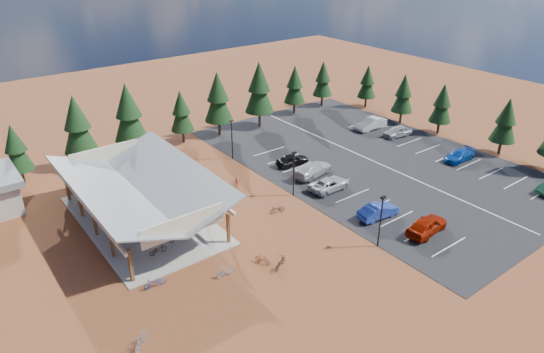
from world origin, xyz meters
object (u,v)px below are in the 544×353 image
at_px(lamp_post_1, 294,170).
at_px(car_8, 398,131).
at_px(bike_4, 177,236).
at_px(bike_1, 146,228).
at_px(bike_9, 141,341).
at_px(bike_10, 155,282).
at_px(bike_2, 105,217).
at_px(bike_16, 277,209).
at_px(bike_12, 280,263).
at_px(bike_15, 236,181).
at_px(bike_pavilion, 139,186).
at_px(bike_3, 85,200).
at_px(trash_bin_0, 214,207).
at_px(bike_13, 226,272).
at_px(lamp_post_0, 381,218).
at_px(bike_11, 263,259).
at_px(trash_bin_1, 204,210).
at_px(car_0, 427,225).
at_px(car_9, 371,124).
at_px(bike_5, 187,214).
at_px(car_1, 378,211).
at_px(lamp_post_2, 232,137).
at_px(car_7, 459,156).
at_px(bike_6, 157,211).
at_px(car_4, 292,160).
at_px(bike_0, 158,250).
at_px(bike_7, 154,184).
at_px(bike_14, 221,190).
at_px(car_2, 330,184).
at_px(car_3, 313,169).

relative_size(lamp_post_1, car_8, 1.20).
bearing_deg(bike_4, bike_1, 20.98).
relative_size(bike_9, bike_10, 0.95).
bearing_deg(bike_1, bike_2, 13.67).
xyz_separation_m(lamp_post_1, bike_16, (-3.65, -1.89, -2.53)).
distance_m(bike_12, bike_15, 15.89).
xyz_separation_m(bike_pavilion, bike_12, (6.04, -14.16, -3.34)).
height_order(bike_3, bike_9, bike_3).
xyz_separation_m(trash_bin_0, bike_13, (-4.73, -9.65, 0.03)).
height_order(lamp_post_1, bike_13, lamp_post_1).
distance_m(lamp_post_0, bike_11, 10.93).
distance_m(lamp_post_0, trash_bin_1, 17.53).
distance_m(car_0, car_9, 27.28).
distance_m(trash_bin_1, bike_5, 1.89).
bearing_deg(bike_16, bike_9, -56.90).
height_order(trash_bin_1, bike_3, bike_3).
bearing_deg(trash_bin_0, trash_bin_1, 170.13).
relative_size(bike_2, bike_10, 0.89).
relative_size(lamp_post_0, car_1, 1.16).
height_order(lamp_post_2, bike_12, lamp_post_2).
bearing_deg(car_7, bike_3, -111.32).
relative_size(lamp_post_1, bike_6, 3.11).
height_order(trash_bin_0, bike_9, bike_9).
relative_size(bike_5, car_4, 0.44).
distance_m(trash_bin_0, car_9, 30.72).
xyz_separation_m(bike_3, bike_10, (0.12, -16.58, -0.15)).
bearing_deg(trash_bin_1, car_7, -14.12).
bearing_deg(lamp_post_1, bike_16, -152.64).
xyz_separation_m(bike_0, bike_7, (5.05, 11.64, 0.08)).
xyz_separation_m(trash_bin_1, bike_14, (3.63, 2.69, -0.03)).
bearing_deg(bike_13, bike_6, -172.49).
relative_size(bike_5, bike_14, 1.11).
distance_m(bike_12, car_0, 14.82).
relative_size(bike_14, car_2, 0.33).
bearing_deg(bike_5, bike_10, 125.74).
bearing_deg(bike_16, car_9, 120.93).
height_order(bike_pavilion, bike_16, bike_pavilion).
height_order(bike_11, bike_13, bike_13).
xyz_separation_m(bike_4, bike_13, (0.78, -7.05, -0.03)).
bearing_deg(car_7, lamp_post_1, -102.74).
relative_size(bike_1, car_2, 0.34).
bearing_deg(bike_2, bike_7, -51.55).
xyz_separation_m(bike_0, bike_1, (0.64, 3.84, 0.08)).
xyz_separation_m(trash_bin_1, bike_16, (5.94, -4.34, -0.01)).
bearing_deg(car_8, bike_15, -84.34).
xyz_separation_m(bike_1, bike_2, (-2.39, 4.38, -0.07)).
relative_size(bike_9, car_9, 0.35).
bearing_deg(bike_5, car_4, -90.00).
bearing_deg(bike_1, car_3, -105.66).
height_order(bike_11, bike_15, bike_11).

